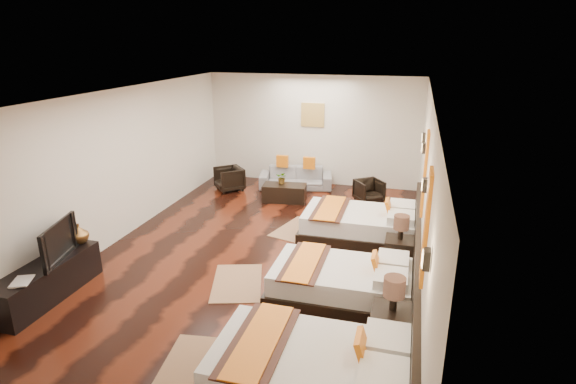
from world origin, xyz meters
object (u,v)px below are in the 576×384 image
(bed_far, at_px, (361,225))
(nightstand_b, at_px, (399,250))
(table_plant, at_px, (282,178))
(book, at_px, (12,282))
(nightstand_a, at_px, (391,324))
(figurine, at_px, (79,233))
(sofa, at_px, (296,178))
(tv, at_px, (53,241))
(coffee_table, at_px, (285,193))
(tv_console, at_px, (47,281))
(bed_mid, at_px, (343,282))
(bed_near, at_px, (314,372))
(armchair_right, at_px, (369,191))
(armchair_left, at_px, (229,179))

(bed_far, bearing_deg, nightstand_b, -54.33)
(table_plant, bearing_deg, book, -110.55)
(nightstand_a, bearing_deg, figurine, 172.71)
(sofa, bearing_deg, tv, -121.82)
(table_plant, bearing_deg, coffee_table, -39.95)
(nightstand_b, bearing_deg, tv_console, -154.85)
(nightstand_a, relative_size, book, 3.03)
(bed_far, distance_m, table_plant, 2.72)
(bed_mid, height_order, figurine, figurine)
(bed_near, relative_size, sofa, 1.22)
(book, height_order, coffee_table, book)
(nightstand_b, distance_m, tv, 5.37)
(sofa, bearing_deg, armchair_right, -28.70)
(tv_console, bearing_deg, figurine, 90.00)
(tv, height_order, coffee_table, tv)
(tv_console, height_order, armchair_left, armchair_left)
(figurine, relative_size, armchair_right, 0.55)
(coffee_table, bearing_deg, table_plant, 140.05)
(bed_near, xyz_separation_m, coffee_table, (-2.00, 5.93, -0.09))
(tv, xyz_separation_m, armchair_right, (4.07, 5.34, -0.57))
(coffee_table, bearing_deg, bed_far, -40.20)
(bed_near, height_order, tv_console, bed_near)
(bed_near, bearing_deg, figurine, 158.49)
(nightstand_a, xyz_separation_m, figurine, (-4.95, 0.63, 0.37))
(bed_mid, height_order, book, bed_mid)
(nightstand_a, height_order, tv, tv)
(bed_far, height_order, armchair_left, bed_far)
(armchair_left, relative_size, armchair_right, 1.11)
(bed_near, height_order, sofa, bed_near)
(tv_console, relative_size, armchair_right, 3.08)
(bed_near, bearing_deg, armchair_right, 90.67)
(tv_console, relative_size, sofa, 0.99)
(nightstand_b, distance_m, sofa, 4.67)
(armchair_left, bearing_deg, sofa, 69.80)
(bed_near, xyz_separation_m, armchair_right, (-0.08, 6.40, -0.02))
(tv, bearing_deg, nightstand_a, -104.90)
(nightstand_b, relative_size, table_plant, 3.16)
(nightstand_b, xyz_separation_m, sofa, (-2.74, 3.78, -0.06))
(sofa, bearing_deg, bed_far, -65.74)
(armchair_left, xyz_separation_m, table_plant, (1.49, -0.37, 0.25))
(sofa, bearing_deg, nightstand_b, -65.86)
(nightstand_b, xyz_separation_m, armchair_right, (-0.82, 3.20, -0.06))
(table_plant, bearing_deg, tv_console, -112.61)
(bed_mid, bearing_deg, armchair_right, 90.96)
(nightstand_b, height_order, sofa, nightstand_b)
(bed_near, distance_m, tv, 4.32)
(armchair_right, bearing_deg, coffee_table, 156.81)
(tv, relative_size, armchair_left, 1.55)
(sofa, bearing_deg, armchair_left, -170.24)
(tv, distance_m, coffee_table, 5.36)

